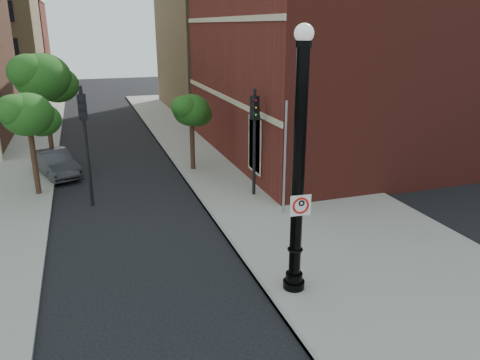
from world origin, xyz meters
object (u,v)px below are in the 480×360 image
object	(u,v)px
no_parking_sign	(301,205)
parked_car	(56,163)
traffic_signal_left	(84,127)
lamppost	(298,179)
traffic_signal_right	(254,126)

from	to	relation	value
no_parking_sign	parked_car	bearing A→B (deg)	120.65
no_parking_sign	traffic_signal_left	bearing A→B (deg)	124.72
lamppost	no_parking_sign	world-z (taller)	lamppost
parked_car	traffic_signal_left	world-z (taller)	traffic_signal_left
traffic_signal_left	traffic_signal_right	world-z (taller)	traffic_signal_left
traffic_signal_right	parked_car	bearing A→B (deg)	124.22
parked_car	traffic_signal_left	distance (m)	5.76
lamppost	no_parking_sign	size ratio (longest dim) A/B	12.52
traffic_signal_left	traffic_signal_right	size ratio (longest dim) A/B	1.06
no_parking_sign	traffic_signal_left	distance (m)	10.43
traffic_signal_left	traffic_signal_right	bearing A→B (deg)	-15.87
no_parking_sign	traffic_signal_right	bearing A→B (deg)	83.12
parked_car	no_parking_sign	bearing A→B (deg)	-83.13
traffic_signal_left	no_parking_sign	bearing A→B (deg)	-65.86
traffic_signal_left	traffic_signal_right	xyz separation A→B (m)	(6.81, -1.18, -0.18)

